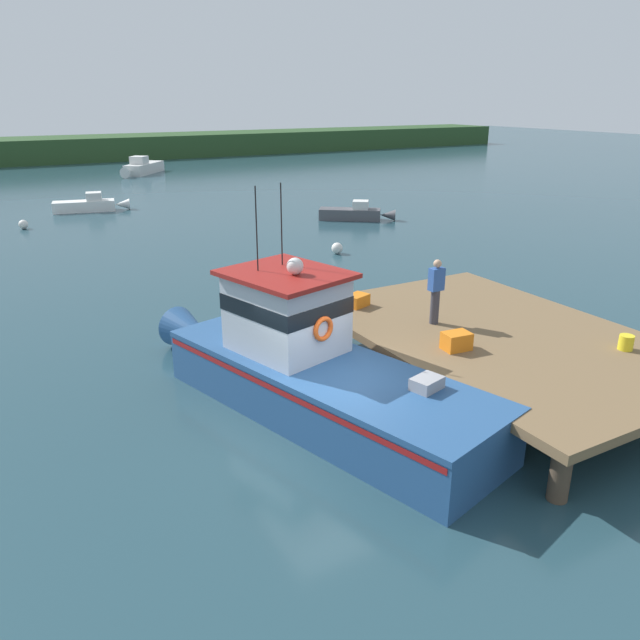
# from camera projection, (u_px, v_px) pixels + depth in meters

# --- Properties ---
(ground_plane) EXTENTS (200.00, 200.00, 0.00)m
(ground_plane) POSITION_uv_depth(u_px,v_px,m) (327.00, 426.00, 13.03)
(ground_plane) COLOR #23424C
(dock) EXTENTS (6.00, 9.00, 1.20)m
(dock) POSITION_uv_depth(u_px,v_px,m) (500.00, 338.00, 14.88)
(dock) COLOR #4C3D2D
(dock) RESTS_ON ground
(main_fishing_boat) EXTENTS (4.58, 9.93, 4.80)m
(main_fishing_boat) POSITION_uv_depth(u_px,v_px,m) (307.00, 366.00, 13.50)
(main_fishing_boat) COLOR #285184
(main_fishing_boat) RESTS_ON ground
(crate_stack_near_edge) EXTENTS (0.64, 0.50, 0.40)m
(crate_stack_near_edge) POSITION_uv_depth(u_px,v_px,m) (456.00, 341.00, 13.81)
(crate_stack_near_edge) COLOR orange
(crate_stack_near_edge) RESTS_ON dock
(crate_single_far) EXTENTS (0.71, 0.61, 0.32)m
(crate_single_far) POSITION_uv_depth(u_px,v_px,m) (357.00, 300.00, 16.66)
(crate_single_far) COLOR orange
(crate_single_far) RESTS_ON dock
(bait_bucket) EXTENTS (0.32, 0.32, 0.34)m
(bait_bucket) POSITION_uv_depth(u_px,v_px,m) (626.00, 342.00, 13.80)
(bait_bucket) COLOR yellow
(bait_bucket) RESTS_ON dock
(deckhand_by_the_boat) EXTENTS (0.36, 0.22, 1.63)m
(deckhand_by_the_boat) POSITION_uv_depth(u_px,v_px,m) (436.00, 290.00, 15.16)
(deckhand_by_the_boat) COLOR #383842
(deckhand_by_the_boat) RESTS_ON dock
(moored_boat_far_right) EXTENTS (4.89, 5.49, 1.56)m
(moored_boat_far_right) POSITION_uv_depth(u_px,v_px,m) (142.00, 168.00, 54.44)
(moored_boat_far_right) COLOR silver
(moored_boat_far_right) RESTS_ON ground
(moored_boat_far_left) EXTENTS (4.44, 1.75, 1.11)m
(moored_boat_far_left) POSITION_uv_depth(u_px,v_px,m) (90.00, 205.00, 37.02)
(moored_boat_far_left) COLOR white
(moored_boat_far_left) RESTS_ON ground
(moored_boat_off_the_point) EXTENTS (3.88, 3.17, 1.07)m
(moored_boat_off_the_point) POSITION_uv_depth(u_px,v_px,m) (355.00, 213.00, 34.45)
(moored_boat_off_the_point) COLOR #4C4C51
(moored_boat_off_the_point) RESTS_ON ground
(mooring_buoy_spare_mooring) EXTENTS (0.47, 0.47, 0.47)m
(mooring_buoy_spare_mooring) POSITION_uv_depth(u_px,v_px,m) (23.00, 224.00, 32.16)
(mooring_buoy_spare_mooring) COLOR silver
(mooring_buoy_spare_mooring) RESTS_ON ground
(mooring_buoy_channel_marker) EXTENTS (0.49, 0.49, 0.49)m
(mooring_buoy_channel_marker) POSITION_uv_depth(u_px,v_px,m) (337.00, 248.00, 27.11)
(mooring_buoy_channel_marker) COLOR silver
(mooring_buoy_channel_marker) RESTS_ON ground
(far_shoreline) EXTENTS (120.00, 8.00, 2.40)m
(far_shoreline) POSITION_uv_depth(u_px,v_px,m) (24.00, 151.00, 63.37)
(far_shoreline) COLOR #284723
(far_shoreline) RESTS_ON ground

